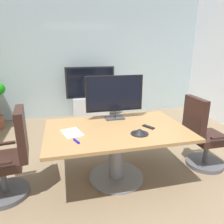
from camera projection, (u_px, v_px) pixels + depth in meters
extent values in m
plane|color=#7A664C|center=(125.00, 175.00, 3.01)|extent=(6.98, 6.98, 0.00)
cube|color=#9EB2B7|center=(92.00, 58.00, 5.35)|extent=(5.86, 0.10, 2.97)
cube|color=olive|center=(116.00, 130.00, 2.74)|extent=(1.82, 1.16, 0.04)
cylinder|color=slate|center=(116.00, 155.00, 2.85)|extent=(0.20, 0.20, 0.70)
cylinder|color=slate|center=(116.00, 176.00, 2.95)|extent=(0.76, 0.76, 0.03)
cylinder|color=#4C4C51|center=(6.00, 193.00, 2.59)|extent=(0.56, 0.56, 0.06)
cylinder|color=#4C4C51|center=(3.00, 178.00, 2.53)|extent=(0.07, 0.07, 0.36)
cube|color=black|center=(1.00, 162.00, 2.47)|extent=(0.53, 0.53, 0.10)
cube|color=black|center=(22.00, 133.00, 2.46)|extent=(0.14, 0.46, 0.60)
cube|color=black|center=(4.00, 144.00, 2.67)|extent=(0.28, 0.08, 0.03)
cylinder|color=#4C4C51|center=(204.00, 163.00, 3.26)|extent=(0.56, 0.56, 0.06)
cylinder|color=#4C4C51|center=(206.00, 151.00, 3.20)|extent=(0.07, 0.07, 0.36)
cube|color=black|center=(208.00, 138.00, 3.14)|extent=(0.49, 0.49, 0.10)
cube|color=black|center=(195.00, 118.00, 2.98)|extent=(0.09, 0.46, 0.60)
cube|color=black|center=(220.00, 137.00, 2.85)|extent=(0.28, 0.05, 0.03)
cube|color=black|center=(197.00, 124.00, 3.34)|extent=(0.28, 0.05, 0.03)
cube|color=#333338|center=(115.00, 118.00, 3.12)|extent=(0.28, 0.18, 0.02)
cylinder|color=#333338|center=(115.00, 114.00, 3.10)|extent=(0.04, 0.04, 0.10)
cube|color=black|center=(115.00, 94.00, 3.02)|extent=(0.84, 0.04, 0.52)
cube|color=black|center=(115.00, 94.00, 3.00)|extent=(0.77, 0.01, 0.47)
cube|color=#B7BABC|center=(91.00, 108.00, 5.36)|extent=(0.90, 0.36, 0.55)
cube|color=black|center=(90.00, 82.00, 5.15)|extent=(1.20, 0.06, 0.76)
cube|color=black|center=(90.00, 83.00, 5.11)|extent=(1.12, 0.01, 0.69)
cone|color=black|center=(140.00, 131.00, 2.55)|extent=(0.19, 0.19, 0.07)
cylinder|color=black|center=(140.00, 134.00, 2.56)|extent=(0.22, 0.22, 0.01)
cube|color=black|center=(148.00, 127.00, 2.76)|extent=(0.12, 0.17, 0.02)
cube|color=#1919A5|center=(76.00, 141.00, 2.34)|extent=(0.07, 0.13, 0.02)
cube|color=white|center=(72.00, 133.00, 2.58)|extent=(0.28, 0.35, 0.01)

